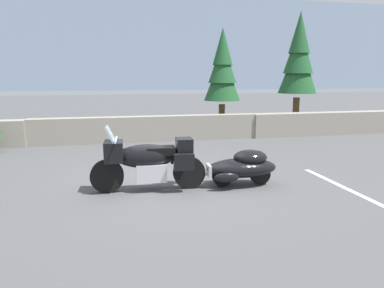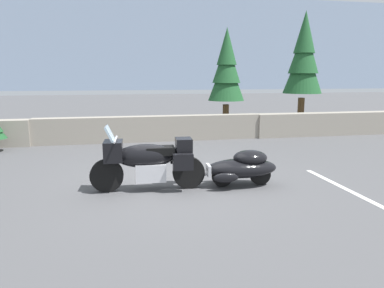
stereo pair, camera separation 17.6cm
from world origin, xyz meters
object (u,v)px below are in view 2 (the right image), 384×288
(car_shaped_trailer, at_px, (242,167))
(pine_tree_tall, at_px, (304,57))
(pine_tree_secondary, at_px, (227,68))
(touring_motorcycle, at_px, (148,160))

(car_shaped_trailer, relative_size, pine_tree_tall, 0.45)
(car_shaped_trailer, xyz_separation_m, pine_tree_secondary, (1.64, 6.70, 2.18))
(touring_motorcycle, height_order, pine_tree_secondary, pine_tree_secondary)
(touring_motorcycle, relative_size, pine_tree_tall, 0.47)
(pine_tree_secondary, bearing_deg, touring_motorcycle, -118.68)
(car_shaped_trailer, distance_m, pine_tree_tall, 8.85)
(car_shaped_trailer, height_order, pine_tree_tall, pine_tree_tall)
(pine_tree_tall, distance_m, pine_tree_secondary, 3.35)
(pine_tree_tall, bearing_deg, pine_tree_secondary, -177.64)
(touring_motorcycle, height_order, car_shaped_trailer, touring_motorcycle)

